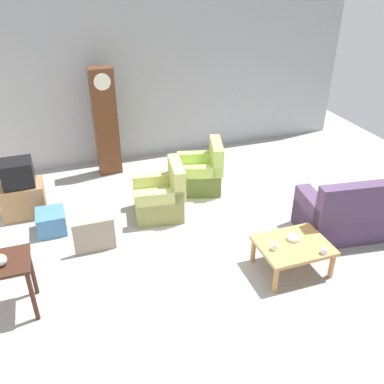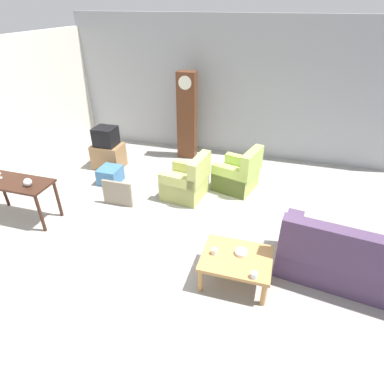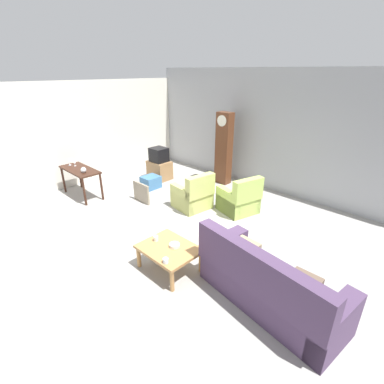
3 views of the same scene
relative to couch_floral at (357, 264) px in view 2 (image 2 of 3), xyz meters
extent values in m
plane|color=#999691|center=(-2.30, 0.40, -0.35)|extent=(10.40, 10.40, 0.00)
cube|color=#9EA0A5|center=(-2.30, 4.00, 1.25)|extent=(8.40, 0.16, 3.20)
cube|color=#4C3856|center=(0.01, 0.07, -0.13)|extent=(2.19, 1.12, 0.44)
cube|color=#4C3856|center=(-0.04, -0.29, 0.39)|extent=(2.11, 0.48, 0.60)
cube|color=#4C3856|center=(-0.91, 0.19, -0.01)|extent=(0.35, 0.86, 0.68)
cube|color=#9E8966|center=(-0.46, 0.18, 0.27)|extent=(0.37, 0.14, 0.36)
cube|color=#B7BC66|center=(-2.97, 1.54, -0.15)|extent=(0.85, 0.85, 0.40)
cube|color=#B7BC66|center=(-2.66, 1.49, 0.31)|extent=(0.28, 0.78, 0.52)
cube|color=#B7BC66|center=(-2.93, 1.83, -0.05)|extent=(0.77, 0.26, 0.60)
cube|color=#B7BC66|center=(-3.01, 1.24, -0.05)|extent=(0.77, 0.26, 0.60)
cube|color=#B1CE5E|center=(-2.04, 2.15, -0.15)|extent=(0.94, 0.94, 0.40)
cube|color=#B1CE5E|center=(-1.73, 2.06, 0.31)|extent=(0.38, 0.78, 0.52)
cube|color=#B1CE5E|center=(-1.96, 2.44, -0.05)|extent=(0.77, 0.36, 0.60)
cube|color=#B1CE5E|center=(-2.12, 1.86, -0.05)|extent=(0.77, 0.36, 0.60)
cube|color=#B27F47|center=(-1.60, -0.42, 0.05)|extent=(0.96, 0.76, 0.05)
cylinder|color=#B27F47|center=(-2.02, -0.75, -0.16)|extent=(0.07, 0.07, 0.38)
cylinder|color=#B27F47|center=(-1.18, -0.75, -0.16)|extent=(0.07, 0.07, 0.38)
cylinder|color=#B27F47|center=(-2.02, -0.10, -0.16)|extent=(0.07, 0.07, 0.38)
cylinder|color=#B27F47|center=(-1.18, -0.10, -0.16)|extent=(0.07, 0.07, 0.38)
cube|color=#381E14|center=(-5.56, -0.01, 0.39)|extent=(1.30, 0.56, 0.04)
cylinder|color=#381E14|center=(-4.96, -0.24, 0.01)|extent=(0.06, 0.06, 0.72)
cylinder|color=#381E14|center=(-6.17, 0.23, 0.01)|extent=(0.06, 0.06, 0.72)
cylinder|color=#381E14|center=(-4.96, 0.23, 0.01)|extent=(0.06, 0.06, 0.72)
cube|color=#562D19|center=(-3.48, 3.38, 0.68)|extent=(0.44, 0.28, 2.07)
cylinder|color=silver|center=(-3.48, 3.23, 1.50)|extent=(0.30, 0.02, 0.30)
cube|color=#997047|center=(-5.08, 2.27, -0.07)|extent=(0.68, 0.52, 0.56)
cube|color=black|center=(-5.08, 2.27, 0.42)|extent=(0.48, 0.44, 0.42)
cube|color=gray|center=(-4.11, 0.85, -0.10)|extent=(0.60, 0.05, 0.51)
cube|color=teal|center=(-4.69, 1.61, -0.18)|extent=(0.43, 0.48, 0.34)
sphere|color=silver|center=(-5.21, -0.06, 0.48)|extent=(0.14, 0.14, 0.14)
cylinder|color=white|center=(-1.91, -0.44, 0.12)|extent=(0.08, 0.08, 0.09)
cylinder|color=silver|center=(-1.33, -0.73, 0.12)|extent=(0.09, 0.09, 0.08)
cylinder|color=white|center=(-1.55, -0.34, 0.10)|extent=(0.18, 0.18, 0.05)
cylinder|color=silver|center=(-5.87, 0.02, 0.42)|extent=(0.06, 0.06, 0.02)
cylinder|color=silver|center=(-5.87, 0.02, 0.46)|extent=(0.01, 0.01, 0.07)
camera|label=1|loc=(-4.37, -4.26, 3.49)|focal=39.06mm
camera|label=2|loc=(-1.29, -3.66, 3.09)|focal=29.40mm
camera|label=3|loc=(1.40, -2.96, 2.78)|focal=26.32mm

